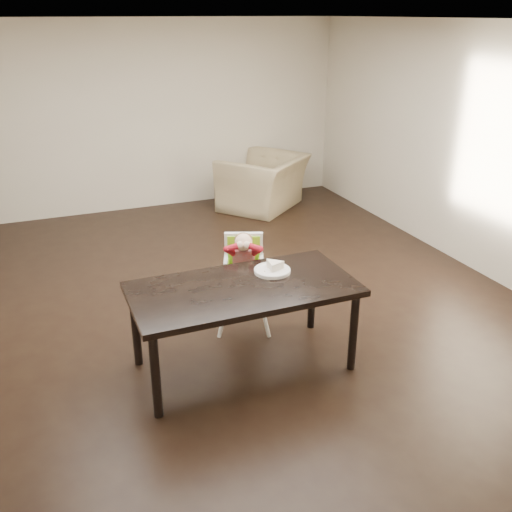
# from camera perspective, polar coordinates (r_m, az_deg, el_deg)

# --- Properties ---
(ground) EXTENTS (7.00, 7.00, 0.00)m
(ground) POSITION_cam_1_polar(r_m,az_deg,el_deg) (5.84, -3.24, -5.02)
(ground) COLOR black
(ground) RESTS_ON ground
(room_walls) EXTENTS (6.02, 7.02, 2.71)m
(room_walls) POSITION_cam_1_polar(r_m,az_deg,el_deg) (5.22, -3.71, 13.21)
(room_walls) COLOR beige
(room_walls) RESTS_ON ground
(dining_table) EXTENTS (1.80, 0.90, 0.75)m
(dining_table) POSITION_cam_1_polar(r_m,az_deg,el_deg) (4.58, -1.26, -3.93)
(dining_table) COLOR black
(dining_table) RESTS_ON ground
(high_chair) EXTENTS (0.51, 0.51, 0.94)m
(high_chair) POSITION_cam_1_polar(r_m,az_deg,el_deg) (5.23, -1.24, -0.44)
(high_chair) COLOR white
(high_chair) RESTS_ON ground
(plate) EXTENTS (0.33, 0.33, 0.09)m
(plate) POSITION_cam_1_polar(r_m,az_deg,el_deg) (4.78, 1.71, -1.26)
(plate) COLOR white
(plate) RESTS_ON dining_table
(armchair) EXTENTS (1.43, 1.37, 1.05)m
(armchair) POSITION_cam_1_polar(r_m,az_deg,el_deg) (8.63, 0.75, 8.22)
(armchair) COLOR tan
(armchair) RESTS_ON ground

